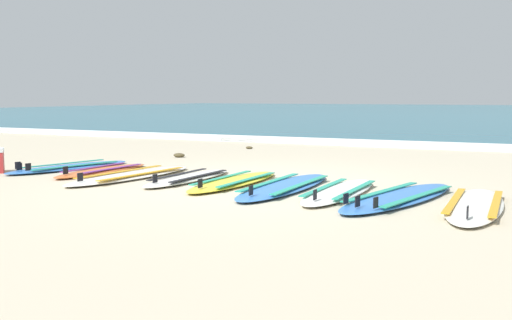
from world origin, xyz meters
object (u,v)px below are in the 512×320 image
surfboard_8 (475,205)px  surfboard_0 (70,167)px  surfboard_2 (132,175)px  surfboard_6 (340,191)px  surfboard_1 (102,170)px  surfboard_7 (400,197)px  surfboard_3 (189,178)px  surfboard_4 (235,181)px  surfboard_5 (285,186)px

surfboard_8 → surfboard_0: bearing=173.8°
surfboard_0 → surfboard_2: same height
surfboard_0 → surfboard_6: (4.65, -0.44, -0.00)m
surfboard_1 → surfboard_7: (4.61, -0.41, 0.00)m
surfboard_3 → surfboard_4: 0.74m
surfboard_0 → surfboard_3: 2.41m
surfboard_5 → surfboard_1: bearing=175.8°
surfboard_5 → surfboard_8: (2.29, -0.33, 0.00)m
surfboard_1 → surfboard_5: bearing=-4.2°
surfboard_0 → surfboard_8: (6.20, -0.68, -0.00)m
surfboard_4 → surfboard_5: size_ratio=0.88×
surfboard_6 → surfboard_7: 0.74m
surfboard_3 → surfboard_8: size_ratio=0.87×
surfboard_3 → surfboard_8: bearing=-6.7°
surfboard_2 → surfboard_7: (3.87, -0.16, 0.00)m
surfboard_4 → surfboard_7: bearing=-6.9°
surfboard_7 → surfboard_8: same height
surfboard_7 → surfboard_2: bearing=177.6°
surfboard_0 → surfboard_7: bearing=-5.6°
surfboard_2 → surfboard_7: bearing=-2.4°
surfboard_0 → surfboard_5: same height
surfboard_3 → surfboard_6: 2.26m
surfboard_0 → surfboard_2: (1.51, -0.37, -0.00)m
surfboard_2 → surfboard_5: (2.40, 0.02, -0.00)m
surfboard_5 → surfboard_4: bearing=173.2°
surfboard_1 → surfboard_6: size_ratio=0.89×
surfboard_6 → surfboard_8: bearing=-8.8°
surfboard_3 → surfboard_4: (0.74, -0.02, -0.00)m
surfboard_7 → surfboard_8: 0.82m
surfboard_0 → surfboard_6: size_ratio=1.04×
surfboard_1 → surfboard_5: same height
surfboard_3 → surfboard_1: bearing=176.0°
surfboard_7 → surfboard_3: bearing=174.4°
surfboard_3 → surfboard_2: bearing=-171.5°
surfboard_3 → surfboard_7: 3.00m
surfboard_5 → surfboard_7: same height
surfboard_1 → surfboard_0: bearing=171.0°
surfboard_7 → surfboard_4: bearing=173.1°
surfboard_0 → surfboard_2: size_ratio=0.92×
surfboard_1 → surfboard_5: size_ratio=0.78×
surfboard_3 → surfboard_6: bearing=-5.2°
surfboard_4 → surfboard_6: size_ratio=1.01×
surfboard_5 → surfboard_7: size_ratio=0.97×
surfboard_6 → surfboard_7: (0.73, -0.09, 0.00)m
surfboard_0 → surfboard_8: size_ratio=1.00×
surfboard_1 → surfboard_2: (0.74, -0.24, -0.00)m
surfboard_5 → surfboard_0: bearing=174.9°
surfboard_4 → surfboard_0: bearing=175.3°
surfboard_1 → surfboard_8: size_ratio=0.85×
surfboard_0 → surfboard_7: same height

